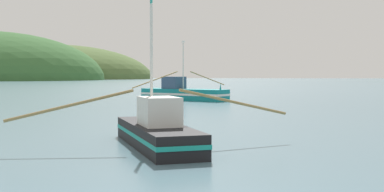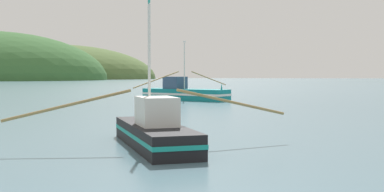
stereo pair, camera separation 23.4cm
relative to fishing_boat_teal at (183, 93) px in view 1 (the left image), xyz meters
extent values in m
ellipsoid|color=#516B38|center=(-97.62, 206.82, -0.82)|extent=(111.47, 89.18, 37.61)
cube|color=#147F84|center=(0.15, -0.08, -0.19)|extent=(10.31, 7.30, 1.27)
cube|color=white|center=(0.15, -0.08, -0.12)|extent=(10.42, 7.37, 0.23)
cone|color=#147F84|center=(4.32, -2.42, 0.80)|extent=(0.27, 0.27, 0.70)
cube|color=#334C6B|center=(-1.07, 0.60, 1.13)|extent=(2.76, 2.80, 1.37)
cylinder|color=silver|center=(0.05, -0.03, 3.01)|extent=(0.12, 0.12, 5.13)
cube|color=white|center=(0.05, -0.03, 5.70)|extent=(0.33, 0.20, 0.20)
cylinder|color=#997F4C|center=(2.55, 4.20, 1.56)|extent=(3.68, 6.43, 1.74)
cylinder|color=#997F4C|center=(-2.25, -4.37, 1.56)|extent=(3.68, 6.43, 1.74)
cube|color=black|center=(3.17, -34.95, -0.36)|extent=(4.89, 7.97, 0.92)
cube|color=teal|center=(3.17, -34.95, -0.31)|extent=(4.94, 8.05, 0.17)
cone|color=black|center=(1.74, -31.63, 0.45)|extent=(0.26, 0.26, 0.70)
cube|color=silver|center=(3.35, -35.35, 0.67)|extent=(2.12, 2.49, 1.14)
cylinder|color=silver|center=(2.81, -34.11, 2.60)|extent=(0.12, 0.12, 5.01)
cube|color=teal|center=(2.81, -34.11, 5.23)|extent=(0.17, 0.34, 0.20)
cylinder|color=#997F4C|center=(0.05, -36.30, 0.95)|extent=(4.55, 2.06, 1.22)
cylinder|color=#997F4C|center=(6.30, -33.59, 0.95)|extent=(4.55, 2.06, 1.22)
camera|label=1|loc=(6.66, -54.76, 2.18)|focal=46.25mm
camera|label=2|loc=(6.89, -54.73, 2.18)|focal=46.25mm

